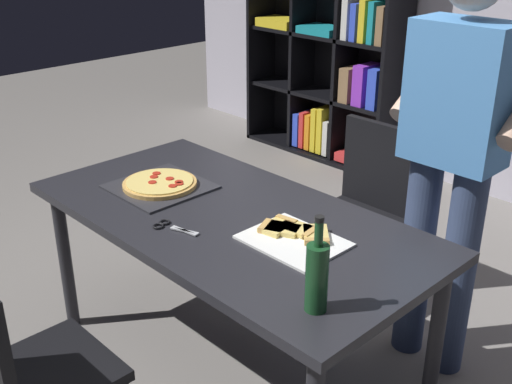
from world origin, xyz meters
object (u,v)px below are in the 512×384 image
Objects in this scene: dining_table at (229,231)px; kitchen_scissors at (170,226)px; bookshelf at (333,37)px; wine_bottle at (317,276)px; chair_far_side at (364,201)px; chair_near_camera at (19,366)px; person_serving_pizza at (454,149)px; pepperoni_pizza_on_tray at (160,185)px.

kitchen_scissors reaches higher than dining_table.
bookshelf is 3.39m from wine_bottle.
kitchen_scissors is at bearing -93.39° from chair_far_side.
wine_bottle is 0.75m from kitchen_scissors.
chair_near_camera is at bearing -84.16° from kitchen_scissors.
person_serving_pizza is (0.57, 1.62, 0.49)m from chair_near_camera.
chair_far_side is 0.78m from person_serving_pizza.
chair_near_camera is at bearing -65.12° from pepperoni_pizza_on_tray.
kitchen_scissors is (-0.75, 0.01, -0.11)m from wine_bottle.
chair_near_camera and chair_far_side have the same top height.
chair_far_side is 0.51× the size of person_serving_pizza.
pepperoni_pizza_on_tray is (-0.41, -0.96, 0.25)m from chair_far_side.
bookshelf is 6.17× the size of wine_bottle.
bookshelf is (-1.44, 3.30, 0.45)m from chair_near_camera.
bookshelf is at bearing 113.14° from pepperoni_pizza_on_tray.
wine_bottle is (2.12, -2.64, -0.09)m from bookshelf.
chair_near_camera is 0.51× the size of person_serving_pizza.
bookshelf is (-1.44, 1.47, 0.45)m from chair_far_side.
kitchen_scissors is at bearing 95.84° from chair_near_camera.
bookshelf is at bearing 117.60° from kitchen_scissors.
person_serving_pizza is (2.01, -1.69, 0.03)m from bookshelf.
dining_table is at bearing -129.03° from person_serving_pizza.
bookshelf is at bearing 134.57° from chair_far_side.
kitchen_scissors is (-0.07, -0.25, 0.08)m from dining_table.
wine_bottle reaches higher than chair_far_side.
bookshelf reaches higher than pepperoni_pizza_on_tray.
chair_near_camera reaches higher than pepperoni_pizza_on_tray.
chair_near_camera is 4.53× the size of kitchen_scissors.
wine_bottle is 1.59× the size of kitchen_scissors.
dining_table is 8.61× the size of kitchen_scissors.
chair_far_side is at bearing 158.75° from person_serving_pizza.
wine_bottle is at bearing -0.62° from kitchen_scissors.
chair_far_side is 0.46× the size of bookshelf.
wine_bottle is at bearing 44.49° from chair_near_camera.
dining_table is 1.90× the size of chair_near_camera.
bookshelf reaches higher than dining_table.
bookshelf reaches higher than chair_near_camera.
bookshelf is at bearing 121.20° from dining_table.
kitchen_scissors is (-0.07, 0.67, 0.24)m from chair_near_camera.
wine_bottle is (1.08, -0.21, 0.10)m from pepperoni_pizza_on_tray.
wine_bottle reaches higher than kitchen_scissors.
chair_far_side is 4.53× the size of kitchen_scissors.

